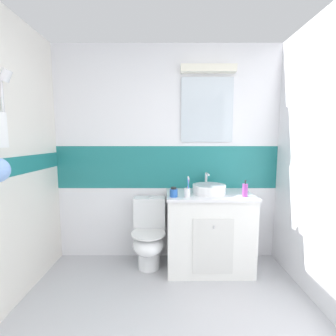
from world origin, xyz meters
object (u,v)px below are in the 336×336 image
at_px(sink_basin, 209,189).
at_px(toilet, 149,235).
at_px(toothbrush_cup, 187,191).
at_px(hair_gel_jar, 174,192).
at_px(soap_dispenser, 245,190).

relative_size(sink_basin, toilet, 0.51).
bearing_deg(toilet, sink_basin, -3.50).
height_order(sink_basin, toothbrush_cup, toothbrush_cup).
height_order(sink_basin, hair_gel_jar, sink_basin).
bearing_deg(sink_basin, hair_gel_jar, -157.99).
bearing_deg(toilet, toothbrush_cup, -25.62).
xyz_separation_m(sink_basin, toothbrush_cup, (-0.25, -0.16, 0.00)).
relative_size(sink_basin, toothbrush_cup, 1.92).
bearing_deg(toothbrush_cup, hair_gel_jar, 179.73).
distance_m(toothbrush_cup, soap_dispenser, 0.59).
distance_m(sink_basin, hair_gel_jar, 0.42).
bearing_deg(soap_dispenser, hair_gel_jar, -179.38).
distance_m(toilet, toothbrush_cup, 0.71).
bearing_deg(toothbrush_cup, sink_basin, 32.36).
bearing_deg(sink_basin, toilet, 176.50).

